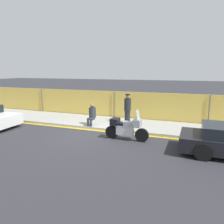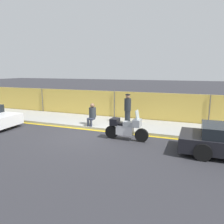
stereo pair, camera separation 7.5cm
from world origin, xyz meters
TOP-DOWN VIEW (x-y plane):
  - ground_plane at (0.00, 0.00)m, footprint 120.00×120.00m
  - sidewalk at (0.00, 2.57)m, footprint 42.51×2.91m
  - curb_paint_stripe at (0.00, 1.03)m, footprint 42.51×0.18m
  - storefront_fence at (0.00, 4.12)m, footprint 40.39×0.16m
  - motorcycle at (2.02, 0.07)m, footprint 2.07×0.52m
  - officer_standing at (1.29, 2.74)m, footprint 0.39×0.39m
  - person_seated_on_curb at (-0.43, 1.56)m, footprint 0.39×0.65m

SIDE VIEW (x-z plane):
  - ground_plane at x=0.00m, z-range 0.00..0.00m
  - curb_paint_stripe at x=0.00m, z-range 0.00..0.01m
  - sidewalk at x=0.00m, z-range 0.00..0.14m
  - motorcycle at x=2.02m, z-range -0.14..1.30m
  - person_seated_on_curb at x=-0.43m, z-range 0.19..1.43m
  - storefront_fence at x=0.00m, z-range 0.00..1.83m
  - officer_standing at x=1.29m, z-range 0.15..1.85m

